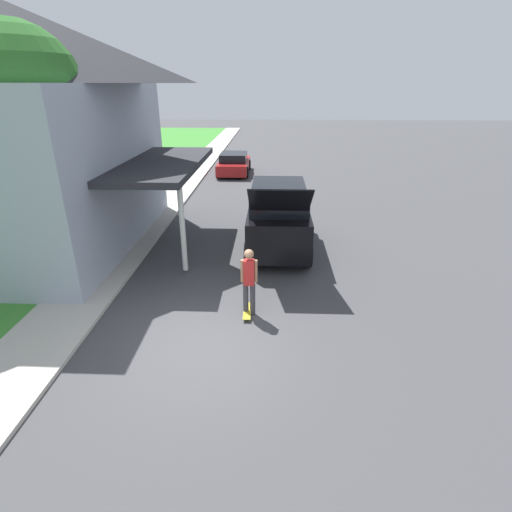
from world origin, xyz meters
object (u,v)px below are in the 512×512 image
at_px(skateboard, 247,311).
at_px(car_down_street, 234,164).
at_px(lawn_tree_near, 18,92).
at_px(skateboarder, 249,279).
at_px(suv_parked, 278,216).

bearing_deg(skateboard, car_down_street, 96.36).
bearing_deg(car_down_street, skateboard, -83.64).
relative_size(lawn_tree_near, skateboard, 8.20).
relative_size(lawn_tree_near, skateboarder, 3.87).
relative_size(suv_parked, skateboard, 6.31).
height_order(suv_parked, skateboarder, suv_parked).
height_order(lawn_tree_near, skateboarder, lawn_tree_near).
bearing_deg(skateboarder, car_down_street, 96.52).
bearing_deg(lawn_tree_near, skateboard, -21.61).
relative_size(car_down_street, skateboard, 4.85).
xyz_separation_m(car_down_street, skateboarder, (1.94, -16.95, 0.36)).
distance_m(skateboarder, skateboard, 0.90).
height_order(car_down_street, skateboard, car_down_street).
distance_m(lawn_tree_near, skateboarder, 7.84).
bearing_deg(car_down_street, lawn_tree_near, -106.40).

